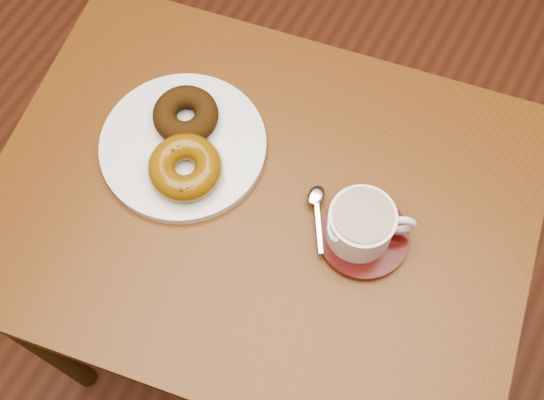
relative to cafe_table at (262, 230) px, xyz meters
The scene contains 8 objects.
ground 0.68m from the cafe_table, 16.29° to the left, with size 6.00×6.00×0.00m, color brown.
cafe_table is the anchor object (origin of this frame).
donut_plate 0.20m from the cafe_table, behind, with size 0.26×0.26×0.02m, color silver.
donut_cinnamon 0.23m from the cafe_table, 160.96° to the left, with size 0.10×0.10×0.04m, color #341F0A.
donut_caramel 0.20m from the cafe_table, 169.02° to the right, with size 0.14×0.14×0.04m.
saucer 0.21m from the cafe_table, ahead, with size 0.13×0.13×0.01m, color #3D0A08.
coffee_cup 0.23m from the cafe_table, ahead, with size 0.12×0.10×0.07m.
teaspoon 0.16m from the cafe_table, 21.46° to the left, with size 0.06×0.10×0.01m.
Camera 1 is at (0.02, -0.42, 1.70)m, focal length 45.00 mm.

